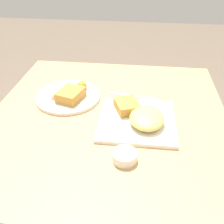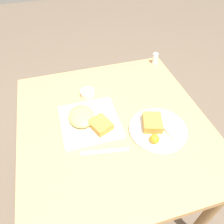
% 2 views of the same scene
% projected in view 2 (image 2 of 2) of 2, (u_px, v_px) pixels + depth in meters
% --- Properties ---
extents(ground_plane, '(8.00, 8.00, 0.00)m').
position_uv_depth(ground_plane, '(113.00, 189.00, 1.57)').
color(ground_plane, brown).
extents(dining_table, '(0.95, 0.90, 0.72)m').
position_uv_depth(dining_table, '(114.00, 133.00, 1.11)').
color(dining_table, tan).
rests_on(dining_table, ground_plane).
extents(plate_square_near, '(0.27, 0.27, 0.06)m').
position_uv_depth(plate_square_near, '(88.00, 120.00, 1.03)').
color(plate_square_near, white).
rests_on(plate_square_near, dining_table).
extents(plate_oval_far, '(0.27, 0.27, 0.05)m').
position_uv_depth(plate_oval_far, '(157.00, 128.00, 1.00)').
color(plate_oval_far, white).
rests_on(plate_oval_far, dining_table).
extents(sauce_ramekin, '(0.08, 0.08, 0.03)m').
position_uv_depth(sauce_ramekin, '(87.00, 93.00, 1.18)').
color(sauce_ramekin, white).
rests_on(sauce_ramekin, dining_table).
extents(salt_shaker, '(0.03, 0.03, 0.07)m').
position_uv_depth(salt_shaker, '(155.00, 59.00, 1.39)').
color(salt_shaker, white).
rests_on(salt_shaker, dining_table).
extents(butter_knife, '(0.05, 0.21, 0.00)m').
position_uv_depth(butter_knife, '(105.00, 151.00, 0.93)').
color(butter_knife, silver).
rests_on(butter_knife, dining_table).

